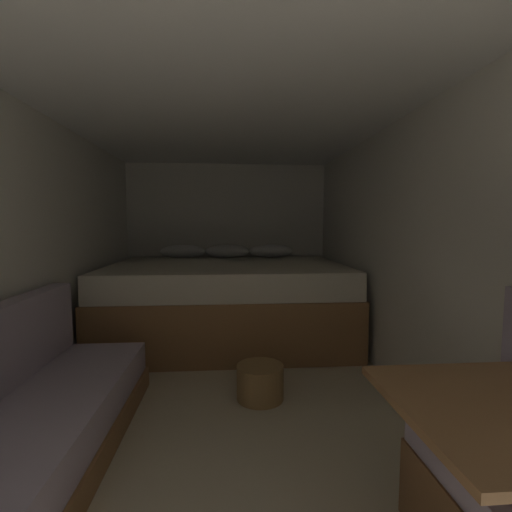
{
  "coord_description": "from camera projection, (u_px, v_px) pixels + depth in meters",
  "views": [
    {
      "loc": [
        0.02,
        -0.35,
        1.24
      ],
      "look_at": [
        0.24,
        2.65,
        0.97
      ],
      "focal_mm": 25.35,
      "sensor_mm": 36.0,
      "label": 1
    }
  ],
  "objects": [
    {
      "name": "ground_plane",
      "position": [
        227.0,
        413.0,
        2.36
      ],
      "size": [
        7.01,
        7.01,
        0.0
      ],
      "primitive_type": "plane",
      "color": "beige"
    },
    {
      "name": "wall_back",
      "position": [
        227.0,
        241.0,
        4.78
      ],
      "size": [
        2.67,
        0.05,
        2.01
      ],
      "primitive_type": "cube",
      "color": "silver",
      "rests_on": "ground"
    },
    {
      "name": "wall_left",
      "position": [
        8.0,
        262.0,
        2.17
      ],
      "size": [
        0.05,
        5.01,
        2.01
      ],
      "primitive_type": "cube",
      "color": "silver",
      "rests_on": "ground"
    },
    {
      "name": "wall_right",
      "position": [
        426.0,
        259.0,
        2.37
      ],
      "size": [
        0.05,
        5.01,
        2.01
      ],
      "primitive_type": "cube",
      "color": "silver",
      "rests_on": "ground"
    },
    {
      "name": "ceiling_slab",
      "position": [
        225.0,
        91.0,
        2.18
      ],
      "size": [
        2.67,
        5.01,
        0.05
      ],
      "primitive_type": "cube",
      "color": "white",
      "rests_on": "wall_left"
    },
    {
      "name": "bed",
      "position": [
        227.0,
        300.0,
        3.91
      ],
      "size": [
        2.45,
        1.75,
        0.98
      ],
      "color": "olive",
      "rests_on": "ground"
    },
    {
      "name": "dinette_table",
      "position": [
        512.0,
        446.0,
        0.99
      ],
      "size": [
        0.63,
        0.6,
        0.74
      ],
      "color": "brown",
      "rests_on": "ground"
    },
    {
      "name": "wicker_basket",
      "position": [
        260.0,
        382.0,
        2.55
      ],
      "size": [
        0.33,
        0.33,
        0.24
      ],
      "color": "olive",
      "rests_on": "ground"
    }
  ]
}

